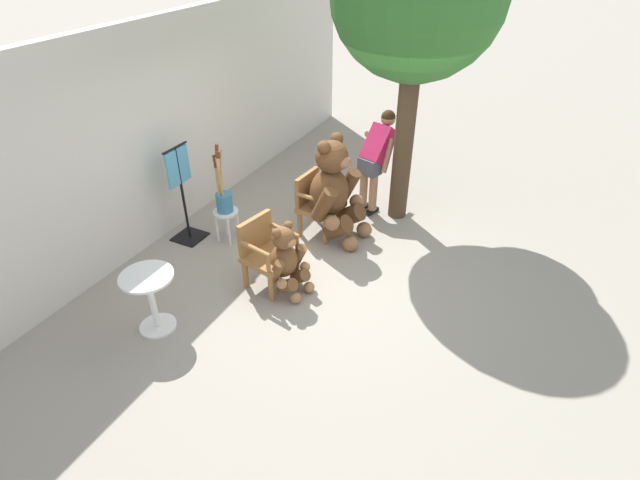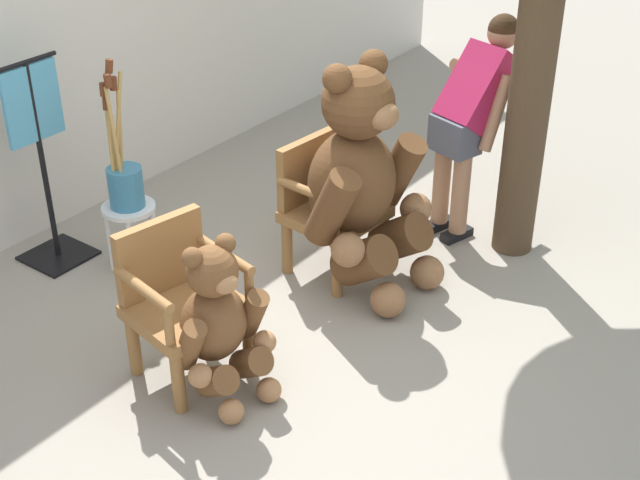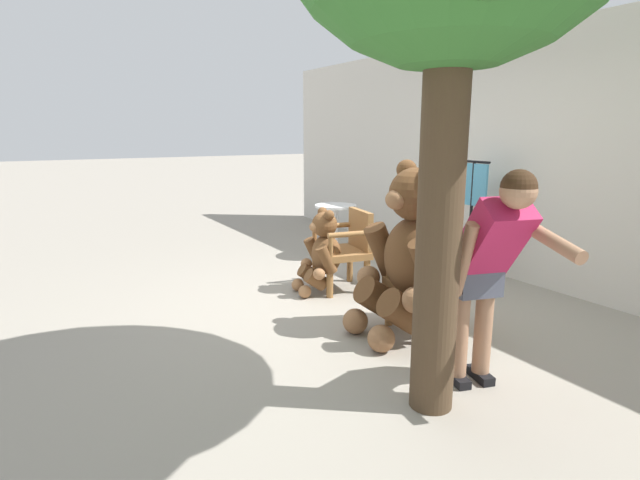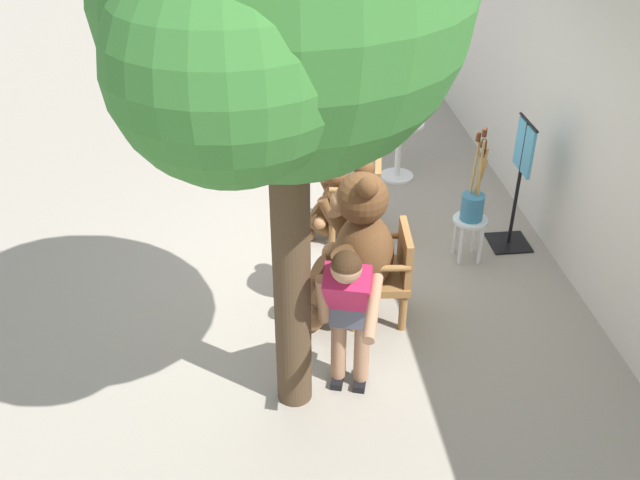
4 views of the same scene
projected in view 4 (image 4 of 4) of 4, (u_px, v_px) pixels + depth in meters
name	position (u px, v px, depth m)	size (l,w,h in m)	color
ground_plane	(325.00, 273.00, 6.94)	(60.00, 60.00, 0.00)	gray
back_wall	(590.00, 129.00, 6.41)	(10.00, 0.16, 2.80)	beige
wooden_chair_left	(360.00, 196.00, 7.28)	(0.65, 0.62, 0.86)	olive
wooden_chair_right	(384.00, 271.00, 6.17)	(0.60, 0.56, 0.86)	olive
teddy_bear_large	(355.00, 247.00, 6.02)	(0.88, 0.86, 1.46)	brown
teddy_bear_small	(332.00, 198.00, 7.28)	(0.56, 0.56, 0.90)	brown
person_visitor	(349.00, 304.00, 5.08)	(0.88, 0.49, 1.48)	black
white_stool	(469.00, 228.00, 6.97)	(0.34, 0.34, 0.46)	silver
brush_bucket	(473.00, 200.00, 6.81)	(0.22, 0.22, 0.95)	teal
round_side_table	(399.00, 143.00, 8.39)	(0.56, 0.56, 0.72)	white
patio_tree	(275.00, 7.00, 3.85)	(2.24, 2.13, 4.13)	#473523
clothing_display_stand	(519.00, 182.00, 7.00)	(0.44, 0.40, 1.36)	black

